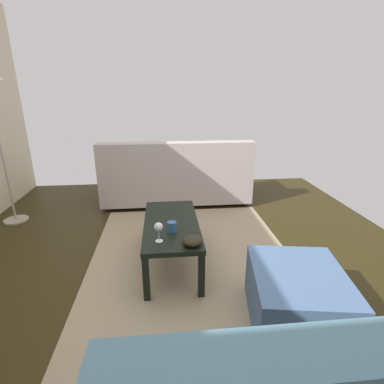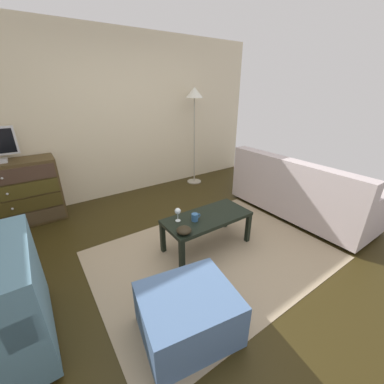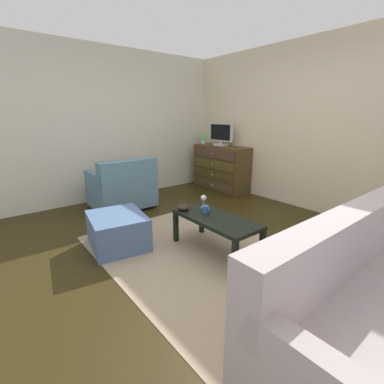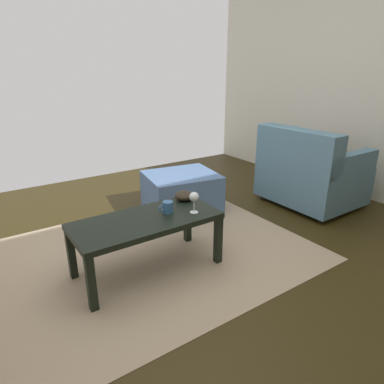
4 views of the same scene
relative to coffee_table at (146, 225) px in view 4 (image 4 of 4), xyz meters
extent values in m
cube|color=#2F260E|center=(-0.25, 0.01, -0.39)|extent=(5.56, 4.93, 0.05)
cube|color=beige|center=(-2.79, 0.01, 0.96)|extent=(0.12, 4.93, 2.63)
cube|color=tan|center=(-0.05, -0.19, -0.36)|extent=(2.60, 1.90, 0.01)
cube|color=black|center=(-0.48, 0.21, -0.17)|extent=(0.05, 0.05, 0.37)
cube|color=black|center=(0.48, 0.21, -0.17)|extent=(0.05, 0.05, 0.37)
cube|color=black|center=(-0.48, -0.21, -0.17)|extent=(0.05, 0.05, 0.37)
cube|color=black|center=(0.48, -0.21, -0.17)|extent=(0.05, 0.05, 0.37)
cube|color=black|center=(0.00, 0.00, 0.03)|extent=(1.03, 0.48, 0.04)
cylinder|color=silver|center=(-0.34, 0.10, 0.06)|extent=(0.06, 0.06, 0.00)
cylinder|color=silver|center=(-0.34, 0.10, 0.10)|extent=(0.01, 0.01, 0.09)
sphere|color=silver|center=(-0.34, 0.10, 0.18)|extent=(0.07, 0.07, 0.07)
cylinder|color=#305C8E|center=(-0.18, 0.00, 0.10)|extent=(0.08, 0.08, 0.08)
torus|color=#305C8E|center=(-0.13, 0.00, 0.10)|extent=(0.05, 0.01, 0.05)
ellipsoid|color=black|center=(-0.42, -0.15, 0.09)|extent=(0.15, 0.15, 0.07)
cylinder|color=#332319|center=(-2.40, 0.20, -0.34)|extent=(0.05, 0.05, 0.05)
cylinder|color=#332319|center=(-2.40, -0.56, -0.34)|extent=(0.05, 0.05, 0.05)
cylinder|color=#332319|center=(-1.76, 0.20, -0.34)|extent=(0.05, 0.05, 0.05)
cylinder|color=#332319|center=(-1.76, -0.56, -0.34)|extent=(0.05, 0.05, 0.05)
cube|color=slate|center=(-2.08, -0.18, -0.12)|extent=(0.80, 0.93, 0.39)
cube|color=slate|center=(-1.78, -0.18, 0.28)|extent=(0.20, 0.93, 0.40)
cube|color=slate|center=(-2.08, 0.22, 0.18)|extent=(0.76, 0.12, 0.20)
cube|color=slate|center=(-2.08, -0.58, 0.18)|extent=(0.76, 0.12, 0.20)
cylinder|color=#9B4B39|center=(-2.33, -0.23, 0.16)|extent=(0.16, 0.40, 0.16)
cube|color=#4C6A94|center=(-0.81, -0.81, -0.17)|extent=(0.79, 0.71, 0.39)
camera|label=1|loc=(-2.36, 0.05, 1.16)|focal=27.45mm
camera|label=2|loc=(-1.53, -1.91, 1.42)|focal=22.40mm
camera|label=3|loc=(2.02, -1.95, 1.15)|focal=25.27mm
camera|label=4|loc=(0.95, 1.96, 1.04)|focal=31.65mm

